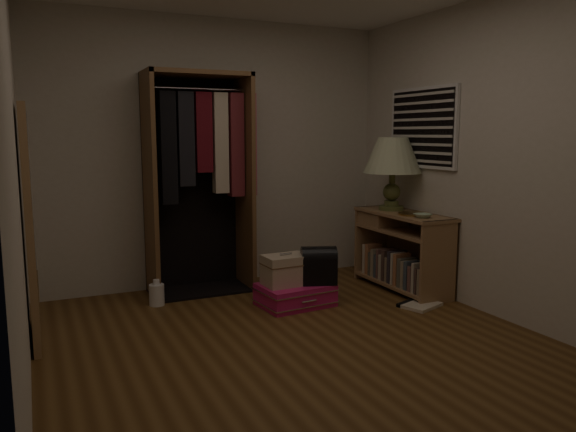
{
  "coord_description": "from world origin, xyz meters",
  "views": [
    {
      "loc": [
        -1.69,
        -3.34,
        1.5
      ],
      "look_at": [
        0.3,
        0.95,
        0.8
      ],
      "focal_mm": 35.0,
      "sensor_mm": 36.0,
      "label": 1
    }
  ],
  "objects_px": {
    "train_case": "(286,270)",
    "black_bag": "(319,264)",
    "floor_mirror": "(30,225)",
    "open_wardrobe": "(203,165)",
    "table_lamp": "(393,157)",
    "console_bookshelf": "(399,248)",
    "pink_suitcase": "(295,295)",
    "white_jug": "(157,294)"
  },
  "relations": [
    {
      "from": "table_lamp",
      "to": "console_bookshelf",
      "type": "bearing_deg",
      "value": -91.68
    },
    {
      "from": "floor_mirror",
      "to": "table_lamp",
      "type": "relative_size",
      "value": 2.34
    },
    {
      "from": "black_bag",
      "to": "table_lamp",
      "type": "distance_m",
      "value": 1.37
    },
    {
      "from": "floor_mirror",
      "to": "table_lamp",
      "type": "distance_m",
      "value": 3.28
    },
    {
      "from": "black_bag",
      "to": "white_jug",
      "type": "xyz_separation_m",
      "value": [
        -1.3,
        0.58,
        -0.26
      ]
    },
    {
      "from": "open_wardrobe",
      "to": "table_lamp",
      "type": "relative_size",
      "value": 2.83
    },
    {
      "from": "pink_suitcase",
      "to": "floor_mirror",
      "type": "bearing_deg",
      "value": 173.45
    },
    {
      "from": "train_case",
      "to": "table_lamp",
      "type": "height_order",
      "value": "table_lamp"
    },
    {
      "from": "floor_mirror",
      "to": "train_case",
      "type": "bearing_deg",
      "value": -0.73
    },
    {
      "from": "floor_mirror",
      "to": "black_bag",
      "type": "relative_size",
      "value": 4.82
    },
    {
      "from": "console_bookshelf",
      "to": "pink_suitcase",
      "type": "relative_size",
      "value": 1.67
    },
    {
      "from": "open_wardrobe",
      "to": "floor_mirror",
      "type": "bearing_deg",
      "value": -152.81
    },
    {
      "from": "open_wardrobe",
      "to": "train_case",
      "type": "bearing_deg",
      "value": -58.41
    },
    {
      "from": "pink_suitcase",
      "to": "train_case",
      "type": "xyz_separation_m",
      "value": [
        -0.08,
        0.02,
        0.23
      ]
    },
    {
      "from": "table_lamp",
      "to": "floor_mirror",
      "type": "bearing_deg",
      "value": -176.41
    },
    {
      "from": "open_wardrobe",
      "to": "train_case",
      "type": "distance_m",
      "value": 1.29
    },
    {
      "from": "black_bag",
      "to": "floor_mirror",
      "type": "bearing_deg",
      "value": -163.29
    },
    {
      "from": "white_jug",
      "to": "open_wardrobe",
      "type": "bearing_deg",
      "value": 29.63
    },
    {
      "from": "black_bag",
      "to": "white_jug",
      "type": "relative_size",
      "value": 1.53
    },
    {
      "from": "open_wardrobe",
      "to": "table_lamp",
      "type": "distance_m",
      "value": 1.83
    },
    {
      "from": "pink_suitcase",
      "to": "train_case",
      "type": "bearing_deg",
      "value": 162.83
    },
    {
      "from": "pink_suitcase",
      "to": "white_jug",
      "type": "xyz_separation_m",
      "value": [
        -1.1,
        0.51,
        0.0
      ]
    },
    {
      "from": "pink_suitcase",
      "to": "table_lamp",
      "type": "bearing_deg",
      "value": 6.54
    },
    {
      "from": "table_lamp",
      "to": "white_jug",
      "type": "distance_m",
      "value": 2.57
    },
    {
      "from": "console_bookshelf",
      "to": "white_jug",
      "type": "relative_size",
      "value": 4.84
    },
    {
      "from": "train_case",
      "to": "white_jug",
      "type": "distance_m",
      "value": 1.16
    },
    {
      "from": "console_bookshelf",
      "to": "floor_mirror",
      "type": "relative_size",
      "value": 0.66
    },
    {
      "from": "floor_mirror",
      "to": "train_case",
      "type": "relative_size",
      "value": 4.27
    },
    {
      "from": "console_bookshelf",
      "to": "open_wardrobe",
      "type": "relative_size",
      "value": 0.55
    },
    {
      "from": "floor_mirror",
      "to": "open_wardrobe",
      "type": "bearing_deg",
      "value": 27.19
    },
    {
      "from": "white_jug",
      "to": "floor_mirror",
      "type": "bearing_deg",
      "value": -154.19
    },
    {
      "from": "open_wardrobe",
      "to": "white_jug",
      "type": "relative_size",
      "value": 8.86
    },
    {
      "from": "console_bookshelf",
      "to": "table_lamp",
      "type": "bearing_deg",
      "value": 88.32
    },
    {
      "from": "console_bookshelf",
      "to": "black_bag",
      "type": "bearing_deg",
      "value": -171.14
    },
    {
      "from": "console_bookshelf",
      "to": "train_case",
      "type": "xyz_separation_m",
      "value": [
        -1.25,
        -0.07,
        -0.07
      ]
    },
    {
      "from": "open_wardrobe",
      "to": "pink_suitcase",
      "type": "xyz_separation_m",
      "value": [
        0.57,
        -0.81,
        -1.11
      ]
    },
    {
      "from": "black_bag",
      "to": "table_lamp",
      "type": "xyz_separation_m",
      "value": [
        0.97,
        0.31,
        0.91
      ]
    },
    {
      "from": "floor_mirror",
      "to": "pink_suitcase",
      "type": "distance_m",
      "value": 2.21
    },
    {
      "from": "train_case",
      "to": "table_lamp",
      "type": "xyz_separation_m",
      "value": [
        1.25,
        0.23,
        0.94
      ]
    },
    {
      "from": "train_case",
      "to": "black_bag",
      "type": "relative_size",
      "value": 1.13
    },
    {
      "from": "floor_mirror",
      "to": "white_jug",
      "type": "relative_size",
      "value": 7.35
    },
    {
      "from": "console_bookshelf",
      "to": "white_jug",
      "type": "bearing_deg",
      "value": 169.31
    }
  ]
}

